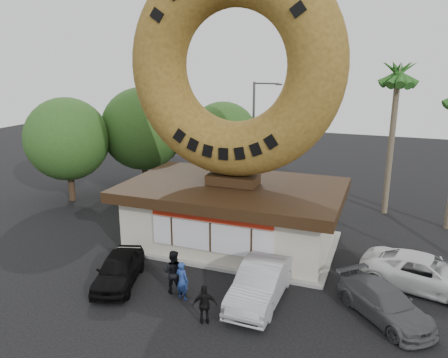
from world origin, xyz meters
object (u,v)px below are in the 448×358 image
car_silver (261,282)px  person_center (173,272)px  street_lamp (255,131)px  person_right (205,305)px  giant_donut (234,66)px  car_white (426,273)px  donut_shop (233,212)px  car_grey (385,303)px  car_black (119,269)px  person_left (182,281)px

car_silver → person_center: bearing=-168.3°
street_lamp → person_right: street_lamp is taller
giant_donut → street_lamp: bearing=100.5°
street_lamp → car_white: 16.56m
donut_shop → car_grey: 9.06m
donut_shop → person_center: bearing=-96.1°
car_black → car_silver: bearing=-9.5°
car_black → car_grey: bearing=-10.7°
giant_donut → person_left: 10.34m
giant_donut → street_lamp: 11.22m
car_grey → car_white: size_ratio=0.81×
person_left → car_black: (-3.16, 0.16, -0.14)m
person_left → car_grey: size_ratio=0.39×
street_lamp → person_right: (3.38, -17.31, -3.71)m
car_white → person_center: bearing=124.5°
car_grey → car_black: bearing=144.1°
giant_donut → car_grey: bearing=-30.3°
car_silver → car_white: car_silver is taller
giant_donut → person_right: size_ratio=6.99×
donut_shop → car_silver: (3.01, -4.98, -0.97)m
giant_donut → car_white: bearing=-9.8°
car_grey → person_right: bearing=161.0°
car_black → car_grey: size_ratio=0.94×
street_lamp → car_silver: size_ratio=1.66×
giant_donut → person_center: giant_donut is taller
person_right → person_center: bearing=-60.8°
person_center → car_white: person_center is taller
street_lamp → car_white: bearing=-46.1°
street_lamp → car_grey: (9.62, -14.54, -3.86)m
donut_shop → car_silver: size_ratio=2.33×
person_right → donut_shop: bearing=-102.0°
person_right → car_white: 9.66m
person_right → person_left: bearing=-62.9°
car_silver → car_grey: bearing=6.2°
street_lamp → car_black: 16.39m
car_black → car_silver: size_ratio=0.84×
street_lamp → donut_shop: bearing=-79.5°
donut_shop → person_right: donut_shop is taller
street_lamp → car_silver: street_lamp is taller
person_left → giant_donut: bearing=-74.8°
donut_shop → person_center: size_ratio=5.92×
person_right → car_silver: size_ratio=0.32×
car_black → car_white: bearing=1.1°
giant_donut → person_right: giant_donut is taller
car_grey → donut_shop: bearing=106.9°
person_right → car_grey: bearing=-179.9°
person_center → person_right: (2.13, -1.61, -0.17)m
car_black → car_silver: car_silver is taller
car_grey → giant_donut: bearing=106.8°
donut_shop → person_right: (1.52, -7.29, -0.99)m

